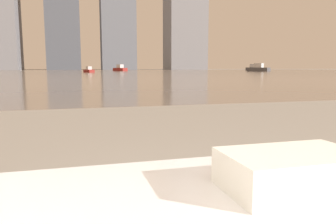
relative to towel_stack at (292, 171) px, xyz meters
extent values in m
cube|color=silver|center=(0.00, 0.00, -0.02)|extent=(0.29, 0.18, 0.04)
cube|color=silver|center=(0.00, 0.00, 0.02)|extent=(0.29, 0.18, 0.04)
cube|color=gray|center=(0.01, 61.18, -0.61)|extent=(180.00, 110.00, 0.01)
cube|color=#4C4C51|center=(35.85, 59.63, -0.21)|extent=(3.68, 4.59, 0.78)
cube|color=silver|center=(35.85, 59.63, 0.63)|extent=(1.84, 2.01, 0.89)
cube|color=maroon|center=(1.67, 54.48, -0.37)|extent=(1.73, 2.74, 0.45)
cube|color=silver|center=(1.67, 54.48, 0.11)|extent=(0.94, 1.14, 0.52)
cube|color=maroon|center=(9.33, 74.39, -0.26)|extent=(2.99, 4.09, 0.68)
cube|color=silver|center=(9.33, 74.39, 0.47)|extent=(1.54, 1.75, 0.78)
cube|color=#4C4C51|center=(44.60, 76.74, -0.21)|extent=(2.26, 4.71, 0.79)
cube|color=silver|center=(44.60, 76.74, 0.64)|extent=(1.39, 1.85, 0.90)
cube|color=slate|center=(14.44, 117.18, 22.50)|extent=(11.91, 7.61, 46.21)
camera|label=1|loc=(-0.43, -0.57, 0.22)|focal=35.00mm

